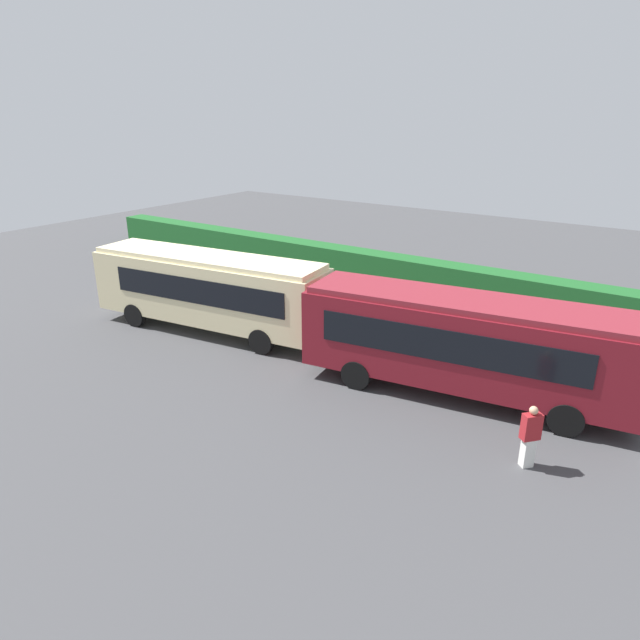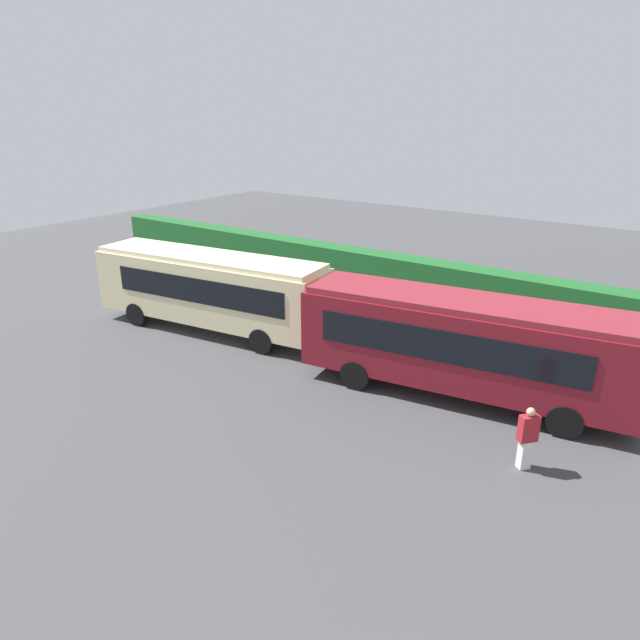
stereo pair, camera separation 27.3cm
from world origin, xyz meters
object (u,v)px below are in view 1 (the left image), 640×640
Objects in this scene: bus_cream at (208,288)px; person_left at (277,283)px; person_center at (530,435)px; bus_maroon at (465,341)px; traffic_cone at (392,294)px.

bus_cream is 4.53m from person_left.
person_left is at bearing 15.08° from person_center.
person_left is (-0.01, 4.44, -0.91)m from bus_cream.
person_center is (13.58, -2.25, -0.95)m from bus_cream.
bus_cream is 13.80m from person_center.
bus_maroon reaches higher than person_center.
bus_cream is 5.90× the size of person_left.
person_left is at bearing -97.26° from bus_cream.
bus_cream reaches higher than traffic_cone.
person_center is at bearing 163.18° from bus_cream.
bus_cream is at bearing 174.63° from bus_maroon.
bus_cream is 0.99× the size of bus_maroon.
traffic_cone is (-9.26, 10.19, -0.61)m from person_center.
traffic_cone is at bearing -6.48° from person_center.
bus_cream is at bearing 31.87° from person_center.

